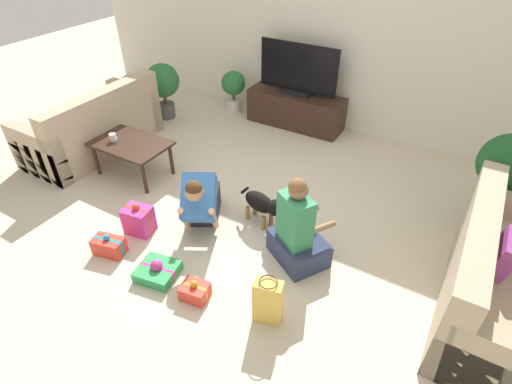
% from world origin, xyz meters
% --- Properties ---
extents(ground_plane, '(16.00, 16.00, 0.00)m').
position_xyz_m(ground_plane, '(0.00, 0.00, 0.00)').
color(ground_plane, beige).
extents(wall_back, '(8.40, 0.06, 2.60)m').
position_xyz_m(wall_back, '(0.00, 2.63, 1.30)').
color(wall_back, silver).
rests_on(wall_back, ground_plane).
extents(sofa_left, '(0.86, 1.76, 0.87)m').
position_xyz_m(sofa_left, '(-2.42, 0.34, 0.31)').
color(sofa_left, tan).
rests_on(sofa_left, ground_plane).
extents(sofa_right, '(0.86, 1.76, 0.87)m').
position_xyz_m(sofa_right, '(2.42, 0.13, 0.31)').
color(sofa_right, tan).
rests_on(sofa_right, ground_plane).
extents(coffee_table, '(0.90, 0.58, 0.44)m').
position_xyz_m(coffee_table, '(-1.54, 0.15, 0.39)').
color(coffee_table, '#382319').
rests_on(coffee_table, ground_plane).
extents(tv_console, '(1.40, 0.45, 0.49)m').
position_xyz_m(tv_console, '(-0.44, 2.33, 0.24)').
color(tv_console, '#382319').
rests_on(tv_console, ground_plane).
extents(tv, '(1.16, 0.20, 0.71)m').
position_xyz_m(tv, '(-0.44, 2.33, 0.81)').
color(tv, black).
rests_on(tv, tv_console).
extents(potted_plant_corner_right, '(0.58, 0.58, 1.00)m').
position_xyz_m(potted_plant_corner_right, '(2.27, 1.36, 0.67)').
color(potted_plant_corner_right, beige).
rests_on(potted_plant_corner_right, ground_plane).
extents(potted_plant_back_left, '(0.37, 0.37, 0.64)m').
position_xyz_m(potted_plant_back_left, '(-1.49, 2.28, 0.40)').
color(potted_plant_back_left, beige).
rests_on(potted_plant_back_left, ground_plane).
extents(potted_plant_corner_left, '(0.49, 0.49, 0.83)m').
position_xyz_m(potted_plant_corner_left, '(-2.27, 1.57, 0.53)').
color(potted_plant_corner_left, '#4C4C51').
rests_on(potted_plant_corner_left, ground_plane).
extents(person_kneeling, '(0.63, 0.79, 0.74)m').
position_xyz_m(person_kneeling, '(-0.26, -0.20, 0.31)').
color(person_kneeling, '#23232D').
rests_on(person_kneeling, ground_plane).
extents(person_sitting, '(0.65, 0.62, 0.92)m').
position_xyz_m(person_sitting, '(0.78, -0.15, 0.32)').
color(person_sitting, '#283351').
rests_on(person_sitting, ground_plane).
extents(dog, '(0.58, 0.27, 0.39)m').
position_xyz_m(dog, '(0.28, 0.12, 0.26)').
color(dog, black).
rests_on(dog, ground_plane).
extents(gift_box_a, '(0.25, 0.21, 0.19)m').
position_xyz_m(gift_box_a, '(0.25, -1.00, 0.07)').
color(gift_box_a, red).
rests_on(gift_box_a, ground_plane).
extents(gift_box_b, '(0.39, 0.37, 0.18)m').
position_xyz_m(gift_box_b, '(-0.19, -0.98, 0.06)').
color(gift_box_b, '#2D934C').
rests_on(gift_box_b, ground_plane).
extents(gift_box_c, '(0.32, 0.23, 0.23)m').
position_xyz_m(gift_box_c, '(-0.78, -0.99, 0.09)').
color(gift_box_c, red).
rests_on(gift_box_c, ground_plane).
extents(gift_box_d, '(0.30, 0.25, 0.35)m').
position_xyz_m(gift_box_d, '(-0.75, -0.61, 0.15)').
color(gift_box_d, '#CC3389').
rests_on(gift_box_d, ground_plane).
extents(gift_bag_a, '(0.25, 0.17, 0.44)m').
position_xyz_m(gift_bag_a, '(0.88, -0.87, 0.21)').
color(gift_bag_a, '#E5B74C').
rests_on(gift_bag_a, ground_plane).
extents(mug, '(0.12, 0.08, 0.09)m').
position_xyz_m(mug, '(-1.74, 0.08, 0.48)').
color(mug, silver).
rests_on(mug, coffee_table).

